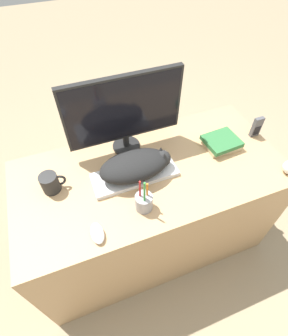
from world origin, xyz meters
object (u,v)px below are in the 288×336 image
Objects in this scene: monitor at (124,111)px; book_stack at (222,143)px; computer_mouse at (97,233)px; pen_cup at (144,202)px; phone at (257,127)px; keyboard at (135,175)px; coffee_mug at (51,183)px; cat at (137,165)px.

book_stack is at bearing -20.17° from monitor.
pen_cup reaches higher than computer_mouse.
phone is 0.24m from book_stack.
keyboard is 4.14× the size of computer_mouse.
computer_mouse is 0.36m from coffee_mug.
keyboard is 0.20m from pen_cup.
cat is at bearing -176.76° from phone.
pen_cup is at bearing -97.05° from keyboard.
computer_mouse is 1.09m from phone.
coffee_mug reaches higher than book_stack.
coffee_mug is at bearing 178.80° from phone.
coffee_mug is 0.96m from book_stack.
cat is 0.77m from phone.
pen_cup is 0.84m from phone.
keyboard is 3.47× the size of phone.
phone is (0.75, -0.18, -0.19)m from monitor.
cat reaches higher than phone.
computer_mouse is (-0.28, -0.26, -0.07)m from cat.
monitor is at bearing 82.58° from keyboard.
monitor is at bearing 86.11° from cat.
computer_mouse is at bearing -163.94° from phone.
book_stack reaches higher than computer_mouse.
keyboard is 3.64× the size of coffee_mug.
coffee_mug is 1.19m from phone.
cat is 0.43m from coffee_mug.
keyboard is 2.08× the size of pen_cup.
monitor is 0.47m from pen_cup.
pen_cup reaches higher than phone.
book_stack is (0.81, 0.29, 0.01)m from computer_mouse.
coffee_mug is (-0.44, -0.15, -0.21)m from monitor.
pen_cup reaches higher than coffee_mug.
phone is (0.78, 0.04, 0.05)m from keyboard.
cat is (0.01, 0.00, 0.07)m from keyboard.
phone reaches higher than computer_mouse.
keyboard is at bearing 180.00° from cat.
keyboard is at bearing 82.95° from pen_cup.
phone reaches higher than book_stack.
keyboard is 0.33m from monitor.
monitor is 0.59m from book_stack.
phone reaches higher than coffee_mug.
monitor is 3.05× the size of book_stack.
coffee_mug reaches higher than computer_mouse.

